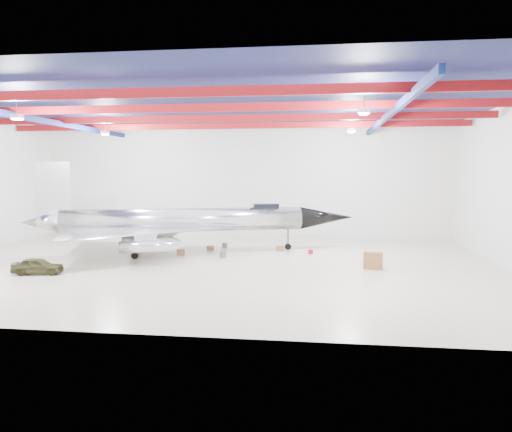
# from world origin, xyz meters

# --- Properties ---
(floor) EXTENTS (40.00, 40.00, 0.00)m
(floor) POSITION_xyz_m (0.00, 0.00, 0.00)
(floor) COLOR beige
(floor) RESTS_ON ground
(wall_back) EXTENTS (40.00, 0.00, 40.00)m
(wall_back) POSITION_xyz_m (0.00, 15.00, 5.50)
(wall_back) COLOR silver
(wall_back) RESTS_ON floor
(ceiling) EXTENTS (40.00, 40.00, 0.00)m
(ceiling) POSITION_xyz_m (0.00, 0.00, 11.00)
(ceiling) COLOR #0A0F38
(ceiling) RESTS_ON wall_back
(ceiling_structure) EXTENTS (39.50, 29.50, 1.08)m
(ceiling_structure) POSITION_xyz_m (0.00, 0.00, 10.32)
(ceiling_structure) COLOR maroon
(ceiling_structure) RESTS_ON ceiling
(jet_aircraft) EXTENTS (25.78, 18.99, 7.23)m
(jet_aircraft) POSITION_xyz_m (-3.09, 4.93, 2.37)
(jet_aircraft) COLOR silver
(jet_aircraft) RESTS_ON floor
(jeep) EXTENTS (3.28, 1.81, 1.06)m
(jeep) POSITION_xyz_m (-9.94, -4.56, 0.53)
(jeep) COLOR #323219
(jeep) RESTS_ON floor
(desk) EXTENTS (1.34, 0.85, 1.13)m
(desk) POSITION_xyz_m (11.25, -0.01, 0.57)
(desk) COLOR brown
(desk) RESTS_ON floor
(crate_ply) EXTENTS (0.72, 0.66, 0.41)m
(crate_ply) POSITION_xyz_m (-3.04, 3.75, 0.20)
(crate_ply) COLOR olive
(crate_ply) RESTS_ON floor
(engine_drum) EXTENTS (0.57, 0.57, 0.45)m
(engine_drum) POSITION_xyz_m (0.46, 2.96, 0.22)
(engine_drum) COLOR #59595B
(engine_drum) RESTS_ON floor
(parts_bin) EXTENTS (0.60, 0.49, 0.41)m
(parts_bin) POSITION_xyz_m (4.45, 6.87, 0.20)
(parts_bin) COLOR olive
(parts_bin) RESTS_ON floor
(crate_small) EXTENTS (0.49, 0.44, 0.28)m
(crate_small) POSITION_xyz_m (-5.05, 6.51, 0.14)
(crate_small) COLOR #59595B
(crate_small) RESTS_ON floor
(tool_chest) EXTENTS (0.50, 0.50, 0.35)m
(tool_chest) POSITION_xyz_m (6.98, 5.60, 0.17)
(tool_chest) COLOR maroon
(tool_chest) RESTS_ON floor
(oil_barrel) EXTENTS (0.57, 0.48, 0.37)m
(oil_barrel) POSITION_xyz_m (-1.30, 6.46, 0.19)
(oil_barrel) COLOR olive
(oil_barrel) RESTS_ON floor
(spares_box) EXTENTS (0.50, 0.50, 0.41)m
(spares_box) POSITION_xyz_m (-0.41, 8.03, 0.20)
(spares_box) COLOR #59595B
(spares_box) RESTS_ON floor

